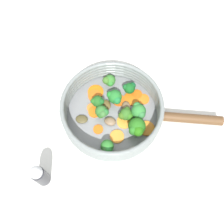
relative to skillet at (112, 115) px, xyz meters
name	(u,v)px	position (x,y,z in m)	size (l,w,h in m)	color
ground_plane	(112,117)	(0.00, 0.00, -0.01)	(4.00, 4.00, 0.00)	white
skillet	(112,115)	(0.00, 0.00, 0.00)	(0.27, 0.27, 0.02)	gray
skillet_rim_wall	(112,109)	(0.00, 0.00, 0.04)	(0.28, 0.28, 0.06)	gray
skillet_handle	(191,119)	(0.16, 0.15, 0.02)	(0.03, 0.03, 0.17)	brown
skillet_rivet_left	(156,125)	(0.11, 0.07, 0.01)	(0.01, 0.01, 0.01)	gray
skillet_rivet_right	(156,109)	(0.07, 0.11, 0.01)	(0.01, 0.01, 0.01)	gray
carrot_slice_0	(98,129)	(0.01, -0.06, 0.01)	(0.03, 0.03, 0.00)	orange
carrot_slice_1	(92,108)	(-0.05, -0.03, 0.01)	(0.03, 0.03, 0.00)	orange
carrot_slice_2	(95,96)	(-0.08, 0.00, 0.01)	(0.04, 0.04, 0.01)	orange
carrot_slice_3	(96,92)	(-0.09, 0.01, 0.01)	(0.05, 0.05, 0.00)	orange
carrot_slice_4	(117,137)	(0.06, -0.03, 0.01)	(0.04, 0.04, 0.01)	orange
carrot_slice_5	(119,100)	(-0.02, 0.04, 0.01)	(0.04, 0.04, 0.00)	orange
carrot_slice_6	(147,128)	(0.10, 0.04, 0.01)	(0.04, 0.04, 0.01)	orange
carrot_slice_7	(95,112)	(-0.04, -0.03, 0.01)	(0.04, 0.04, 0.00)	orange
carrot_slice_8	(132,99)	(0.00, 0.08, 0.01)	(0.05, 0.05, 0.00)	orange
carrot_slice_9	(136,93)	(0.00, 0.10, 0.01)	(0.03, 0.03, 0.00)	#DC5C13
carrot_slice_10	(124,122)	(0.04, 0.01, 0.01)	(0.04, 0.04, 0.00)	#F99D35
carrot_slice_11	(143,99)	(0.02, 0.10, 0.01)	(0.03, 0.03, 0.00)	orange
broccoli_floret_0	(102,112)	(-0.01, -0.03, 0.04)	(0.04, 0.04, 0.04)	#628E4F
broccoli_floret_1	(137,128)	(0.08, 0.01, 0.04)	(0.05, 0.05, 0.06)	#87B66C
broccoli_floret_2	(139,111)	(0.05, 0.05, 0.04)	(0.05, 0.04, 0.05)	#7DA04F
broccoli_floret_3	(126,114)	(0.03, 0.02, 0.03)	(0.04, 0.04, 0.04)	#7C9559
broccoli_floret_4	(107,147)	(0.07, -0.08, 0.04)	(0.04, 0.04, 0.04)	#7C9B60
broccoli_floret_5	(109,81)	(-0.08, 0.06, 0.04)	(0.04, 0.04, 0.05)	#7E9A50
broccoli_floret_6	(98,101)	(-0.05, -0.01, 0.04)	(0.04, 0.04, 0.05)	#688B50
broccoli_floret_7	(129,88)	(-0.02, 0.09, 0.04)	(0.03, 0.04, 0.04)	#6DA352
broccoli_floret_8	(115,97)	(-0.03, 0.03, 0.04)	(0.05, 0.04, 0.05)	#7C955F
mushroom_piece_0	(106,105)	(-0.03, 0.01, 0.02)	(0.03, 0.03, 0.01)	brown
mushroom_piece_1	(110,121)	(0.02, -0.02, 0.02)	(0.03, 0.03, 0.01)	#7E6449
mushroom_piece_2	(126,106)	(0.01, 0.05, 0.02)	(0.03, 0.02, 0.01)	brown
mushroom_piece_3	(82,119)	(-0.04, -0.08, 0.01)	(0.03, 0.03, 0.01)	brown
salt_shaker	(40,175)	(0.02, -0.25, 0.04)	(0.04, 0.04, 0.10)	#333338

